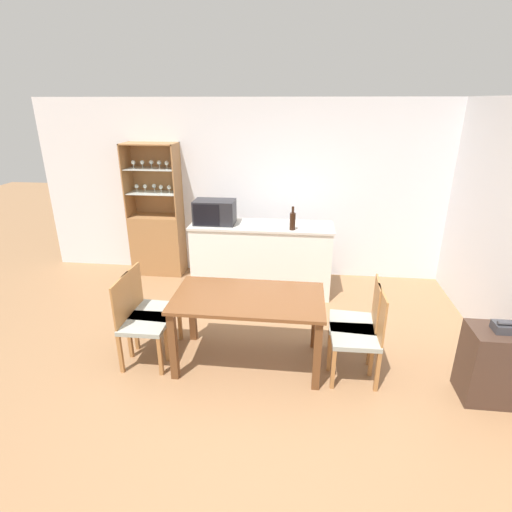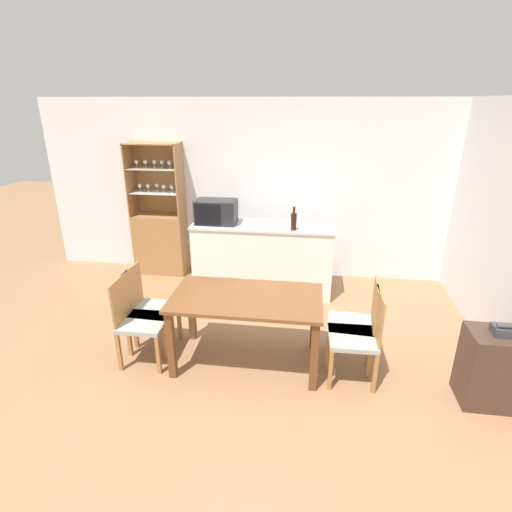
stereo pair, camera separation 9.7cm
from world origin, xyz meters
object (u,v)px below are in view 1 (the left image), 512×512
(dining_table, at_px, (248,307))
(side_cabinet, at_px, (498,365))
(dining_chair_side_right_far, at_px, (357,322))
(wine_bottle, at_px, (293,221))
(display_cabinet, at_px, (158,235))
(dining_chair_side_left_near, at_px, (140,322))
(microwave, at_px, (215,212))
(telephone, at_px, (507,327))
(dining_chair_side_left_far, at_px, (149,310))
(dining_chair_side_right_near, at_px, (360,335))

(dining_table, distance_m, side_cabinet, 2.27)
(dining_chair_side_right_far, bearing_deg, wine_bottle, 31.54)
(display_cabinet, relative_size, dining_chair_side_left_near, 2.15)
(microwave, height_order, wine_bottle, microwave)
(display_cabinet, height_order, telephone, display_cabinet)
(dining_table, bearing_deg, dining_chair_side_right_far, 6.25)
(microwave, bearing_deg, dining_table, -67.71)
(display_cabinet, height_order, dining_chair_side_left_near, display_cabinet)
(dining_chair_side_right_far, relative_size, side_cabinet, 1.32)
(dining_chair_side_right_far, relative_size, telephone, 4.10)
(dining_chair_side_left_near, xyz_separation_m, microwave, (0.40, 1.74, 0.67))
(microwave, bearing_deg, wine_bottle, -8.64)
(dining_table, height_order, dining_chair_side_right_far, dining_chair_side_right_far)
(dining_table, distance_m, wine_bottle, 1.58)
(display_cabinet, xyz_separation_m, dining_chair_side_left_far, (0.61, -2.01, -0.13))
(dining_chair_side_right_near, relative_size, microwave, 1.70)
(dining_chair_side_left_far, relative_size, dining_chair_side_left_near, 1.00)
(display_cabinet, xyz_separation_m, wine_bottle, (2.04, -0.67, 0.49))
(microwave, bearing_deg, side_cabinet, -33.30)
(dining_chair_side_right_near, height_order, dining_chair_side_right_far, same)
(display_cabinet, bearing_deg, dining_chair_side_right_near, -39.42)
(dining_chair_side_right_far, distance_m, side_cabinet, 1.24)
(wine_bottle, bearing_deg, dining_chair_side_left_near, -132.15)
(telephone, bearing_deg, dining_chair_side_right_far, 160.66)
(wine_bottle, height_order, side_cabinet, wine_bottle)
(dining_chair_side_left_near, height_order, telephone, dining_chair_side_left_near)
(dining_table, relative_size, side_cabinet, 2.12)
(dining_table, distance_m, telephone, 2.25)
(dining_chair_side_left_far, distance_m, dining_chair_side_left_near, 0.24)
(microwave, bearing_deg, dining_chair_side_right_far, -41.03)
(display_cabinet, bearing_deg, microwave, -26.83)
(dining_chair_side_left_near, bearing_deg, dining_chair_side_right_far, 95.72)
(dining_table, height_order, microwave, microwave)
(dining_chair_side_right_near, relative_size, dining_chair_side_left_near, 1.00)
(dining_table, height_order, dining_chair_side_right_near, dining_chair_side_right_near)
(dining_chair_side_left_far, height_order, side_cabinet, dining_chair_side_left_far)
(display_cabinet, distance_m, wine_bottle, 2.21)
(display_cabinet, relative_size, dining_chair_side_left_far, 2.15)
(dining_chair_side_right_near, relative_size, wine_bottle, 3.01)
(dining_chair_side_right_near, xyz_separation_m, wine_bottle, (-0.70, 1.59, 0.63))
(dining_chair_side_left_far, xyz_separation_m, dining_chair_side_right_far, (2.13, -0.01, 0.00))
(dining_table, relative_size, dining_chair_side_left_far, 1.60)
(dining_table, height_order, dining_chair_side_left_near, dining_chair_side_left_near)
(dining_table, bearing_deg, dining_chair_side_left_far, 173.44)
(display_cabinet, bearing_deg, dining_chair_side_left_near, -74.91)
(display_cabinet, relative_size, microwave, 3.65)
(microwave, bearing_deg, dining_chair_side_right_near, -45.18)
(dining_chair_side_right_far, xyz_separation_m, dining_chair_side_left_near, (-2.13, -0.24, 0.00))
(display_cabinet, distance_m, dining_chair_side_left_near, 2.34)
(display_cabinet, height_order, dining_chair_side_right_far, display_cabinet)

